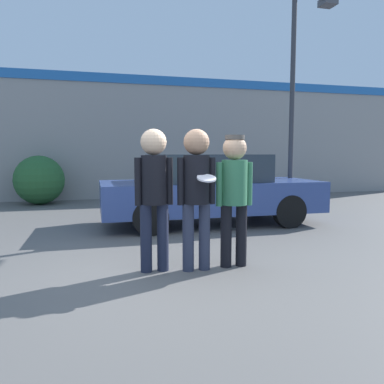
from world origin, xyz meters
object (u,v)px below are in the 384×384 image
parked_car_near (210,189)px  shrub (39,180)px  person_middle_with_frisbee (196,186)px  street_lamp (300,79)px  person_left (154,186)px  person_right (234,187)px

parked_car_near → shrub: 5.98m
person_middle_with_frisbee → street_lamp: size_ratio=0.34×
street_lamp → parked_car_near: bearing=-167.6°
person_left → person_middle_with_frisbee: bearing=-10.6°
person_middle_with_frisbee → shrub: bearing=111.0°
person_left → parked_car_near: bearing=60.6°
person_middle_with_frisbee → parked_car_near: person_middle_with_frisbee is taller
person_right → shrub: 8.22m
person_left → street_lamp: 5.87m
person_middle_with_frisbee → person_left: bearing=169.4°
person_middle_with_frisbee → person_right: (0.54, 0.04, -0.04)m
person_right → parked_car_near: (0.62, 3.06, -0.31)m
person_left → parked_car_near: (1.69, 3.00, -0.35)m
person_right → parked_car_near: size_ratio=0.38×
person_left → shrub: 7.78m
person_middle_with_frisbee → shrub: (-2.88, 7.51, -0.38)m
street_lamp → person_right: bearing=-130.4°
person_middle_with_frisbee → street_lamp: street_lamp is taller
person_left → shrub: size_ratio=1.24×
person_right → person_left: bearing=176.8°
person_middle_with_frisbee → street_lamp: bearing=45.3°
person_left → parked_car_near: person_left is taller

